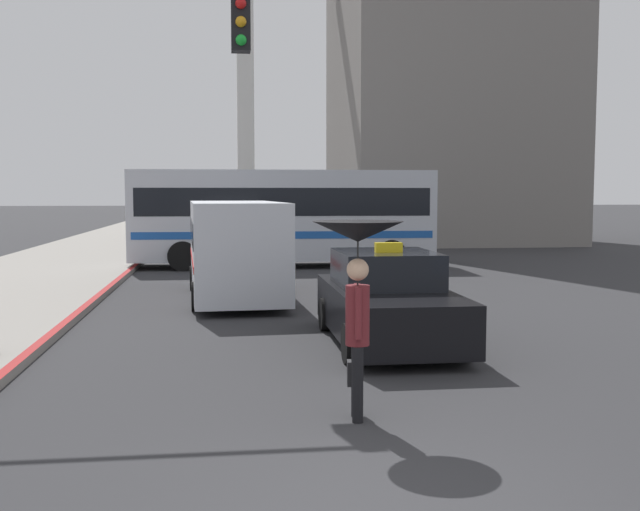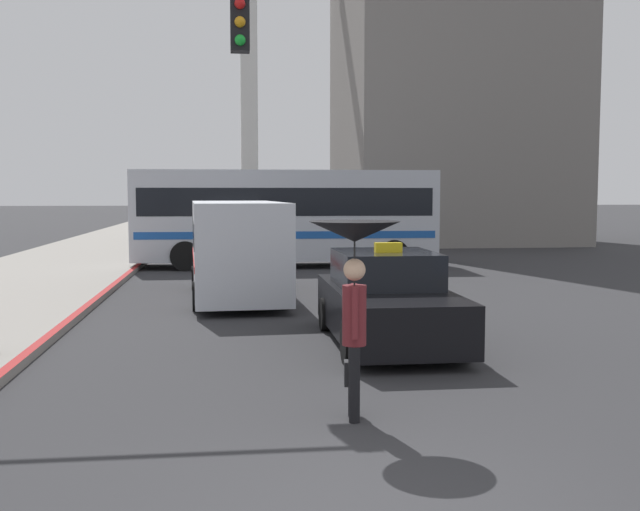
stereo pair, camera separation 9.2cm
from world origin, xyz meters
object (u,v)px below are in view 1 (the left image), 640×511
at_px(taxi, 387,302).
at_px(traffic_light, 95,91).
at_px(ambulance_van, 235,245).
at_px(pedestrian_with_umbrella, 358,261).
at_px(monument_cross, 245,27).
at_px(city_bus, 283,213).

height_order(taxi, traffic_light, traffic_light).
height_order(ambulance_van, traffic_light, traffic_light).
height_order(taxi, pedestrian_with_umbrella, pedestrian_with_umbrella).
distance_m(ambulance_van, monument_cross, 25.50).
height_order(pedestrian_with_umbrella, monument_cross, monument_cross).
bearing_deg(ambulance_van, traffic_light, 68.98).
relative_size(taxi, monument_cross, 0.22).
distance_m(pedestrian_with_umbrella, traffic_light, 5.13).
xyz_separation_m(ambulance_van, pedestrian_with_umbrella, (1.18, -9.72, 0.48)).
xyz_separation_m(taxi, traffic_light, (-4.50, -0.74, 3.26)).
distance_m(taxi, city_bus, 13.45).
distance_m(pedestrian_with_umbrella, monument_cross, 34.48).
xyz_separation_m(city_bus, traffic_light, (-3.82, -14.13, 2.15)).
relative_size(taxi, city_bus, 0.43).
distance_m(ambulance_van, traffic_light, 7.26).
bearing_deg(taxi, monument_cross, -87.16).
relative_size(pedestrian_with_umbrella, monument_cross, 0.11).
height_order(city_bus, monument_cross, monument_cross).
distance_m(taxi, traffic_light, 5.60).
relative_size(ambulance_van, traffic_light, 1.04).
height_order(ambulance_van, city_bus, city_bus).
bearing_deg(monument_cross, ambulance_van, -92.38).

